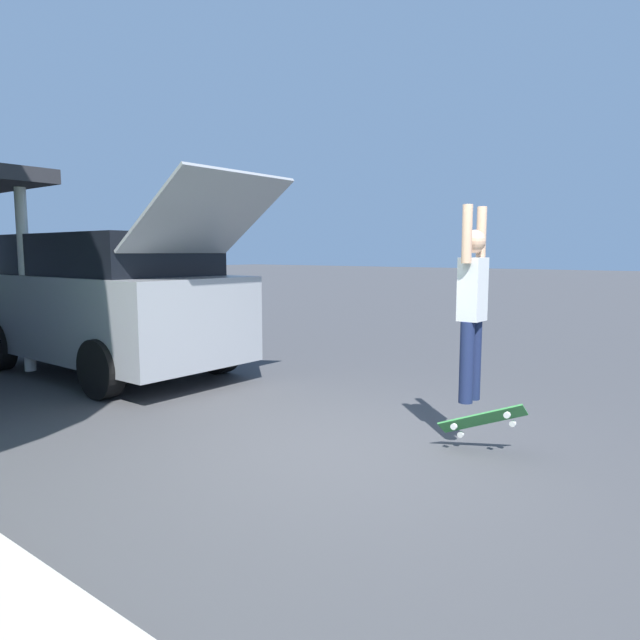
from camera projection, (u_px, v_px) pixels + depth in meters
ground_plane at (334, 451)px, 5.32m from camera, size 120.00×120.00×0.00m
suv_parked at (105, 299)px, 8.76m from camera, size 2.20×5.41×2.80m
skateboarder at (472, 303)px, 5.26m from camera, size 0.41×0.21×1.82m
skateboard at (482, 420)px, 5.23m from camera, size 0.38×0.72×0.41m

